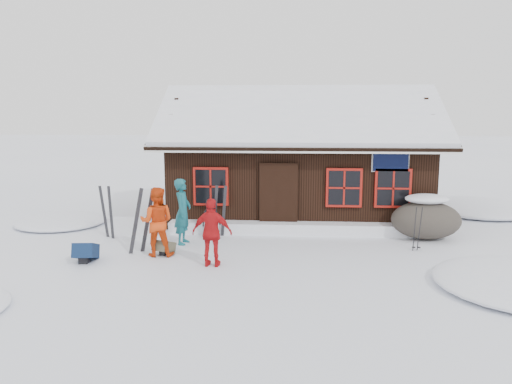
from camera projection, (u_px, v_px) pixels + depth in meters
ground at (240, 255)px, 12.48m from camera, size 120.00×120.00×0.00m
mountain_hut at (298, 169)px, 17.02m from camera, size 8.90×6.09×4.42m
snow_drift at (299, 228)px, 14.56m from camera, size 7.60×0.60×0.35m
snow_mounds at (304, 237)px, 14.20m from camera, size 20.60×13.20×0.48m
skier_teal at (183, 211)px, 13.38m from camera, size 0.48×0.68×1.77m
skier_orange_left at (157, 222)px, 12.27m from camera, size 0.88×0.71×1.72m
skier_orange_right at (212, 233)px, 11.44m from camera, size 0.96×0.46×1.59m
skier_crouched at (211, 218)px, 14.06m from camera, size 0.65×0.58×1.12m
boulder at (426, 219)px, 13.96m from camera, size 1.93×1.45×1.14m
ski_pair_left at (142, 221)px, 12.58m from camera, size 0.69×0.29×1.70m
ski_pair_mid at (107, 213)px, 14.06m from camera, size 0.46×0.22×1.53m
ski_pair_right at (220, 212)px, 14.23m from camera, size 0.45×0.11×1.52m
ski_poles at (417, 229)px, 12.77m from camera, size 0.21×0.10×1.19m
backpack_blue at (86, 255)px, 11.88m from camera, size 0.54×0.68×0.35m
backpack_olive at (164, 249)px, 12.48m from camera, size 0.54×0.61×0.27m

